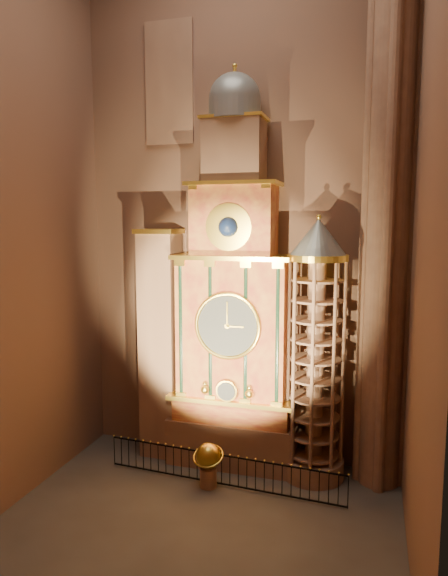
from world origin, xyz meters
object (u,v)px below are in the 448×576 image
(astronomical_clock, at_px, (234,313))
(portrait_tower, at_px, (161,343))
(celestial_globe, at_px, (208,461))
(stair_turret, at_px, (316,352))
(iron_railing, at_px, (222,470))

(astronomical_clock, distance_m, portrait_tower, 3.73)
(celestial_globe, bearing_deg, stair_turret, 27.76)
(portrait_tower, xyz_separation_m, celestial_globe, (2.99, -2.34, -4.08))
(astronomical_clock, xyz_separation_m, iron_railing, (0.09, -2.16, -5.99))
(stair_turret, xyz_separation_m, celestial_globe, (-3.91, -2.06, -4.20))
(portrait_tower, height_order, stair_turret, stair_turret)
(astronomical_clock, distance_m, iron_railing, 6.36)
(astronomical_clock, xyz_separation_m, stair_turret, (3.50, -0.26, -1.41))
(astronomical_clock, relative_size, iron_railing, 1.69)
(celestial_globe, bearing_deg, iron_railing, 17.91)
(astronomical_clock, bearing_deg, portrait_tower, 179.71)
(iron_railing, bearing_deg, celestial_globe, -162.09)
(portrait_tower, bearing_deg, celestial_globe, -38.05)
(portrait_tower, distance_m, stair_turret, 6.91)
(stair_turret, height_order, celestial_globe, stair_turret)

